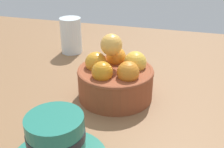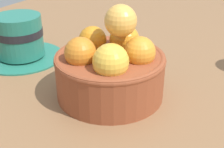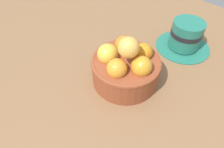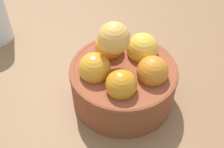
% 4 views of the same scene
% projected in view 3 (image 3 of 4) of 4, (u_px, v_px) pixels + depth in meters
% --- Properties ---
extents(ground_plane, '(1.37, 1.03, 0.03)m').
position_uv_depth(ground_plane, '(125.00, 84.00, 0.51)').
color(ground_plane, brown).
extents(terracotta_bowl, '(0.16, 0.16, 0.13)m').
position_uv_depth(terracotta_bowl, '(126.00, 66.00, 0.46)').
color(terracotta_bowl, brown).
rests_on(terracotta_bowl, ground_plane).
extents(coffee_cup, '(0.15, 0.15, 0.08)m').
position_uv_depth(coffee_cup, '(186.00, 36.00, 0.56)').
color(coffee_cup, '#25735F').
rests_on(coffee_cup, ground_plane).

